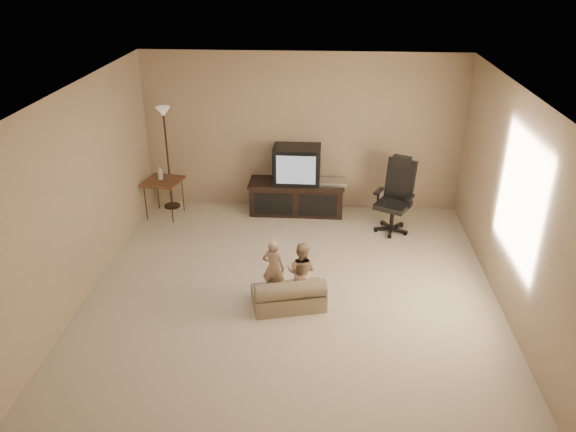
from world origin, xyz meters
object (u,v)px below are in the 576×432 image
Objects in this scene: side_table at (163,181)px; toddler_left at (273,268)px; tv_stand at (297,186)px; child_sofa at (289,296)px; office_chair at (395,205)px; toddler_right at (301,272)px; floor_lamp at (165,135)px.

toddler_left is (1.93, -2.17, -0.20)m from side_table.
tv_stand is 1.66× the size of child_sofa.
toddler_right is (-1.31, -1.98, -0.02)m from office_chair.
tv_stand is at bearing 77.07° from child_sofa.
side_table reaches higher than child_sofa.
toddler_left is (-0.16, -2.45, -0.07)m from tv_stand.
tv_stand is 2.46m from toddler_left.
tv_stand is at bearing -171.99° from office_chair.
tv_stand reaches higher than side_table.
side_table is 3.26m from child_sofa.
child_sofa is at bearing -52.49° from floor_lamp.
office_chair is 2.61m from child_sofa.
tv_stand is 2.21m from floor_lamp.
tv_stand is at bearing -81.91° from toddler_left.
floor_lamp is 1.81× the size of child_sofa.
floor_lamp is (-2.07, 0.06, 0.77)m from tv_stand.
floor_lamp reaches higher than toddler_right.
side_table is at bearing -28.20° from toddler_right.
toddler_left is at bearing 4.18° from toddler_right.
tv_stand reaches higher than toddler_left.
tv_stand is 1.36× the size of office_chair.
side_table is 3.20m from toddler_right.
office_chair is at bearing -19.53° from tv_stand.
toddler_left is at bearing -93.06° from tv_stand.
side_table is 0.49× the size of floor_lamp.
child_sofa is at bearing -88.34° from tv_stand.
floor_lamp is 2.16× the size of toddler_right.
floor_lamp is at bearing 179.01° from tv_stand.
side_table is at bearing -92.82° from floor_lamp.
side_table is 0.88× the size of child_sofa.
floor_lamp is 3.53m from toddler_right.
toddler_right is (2.25, -2.58, -0.83)m from floor_lamp.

